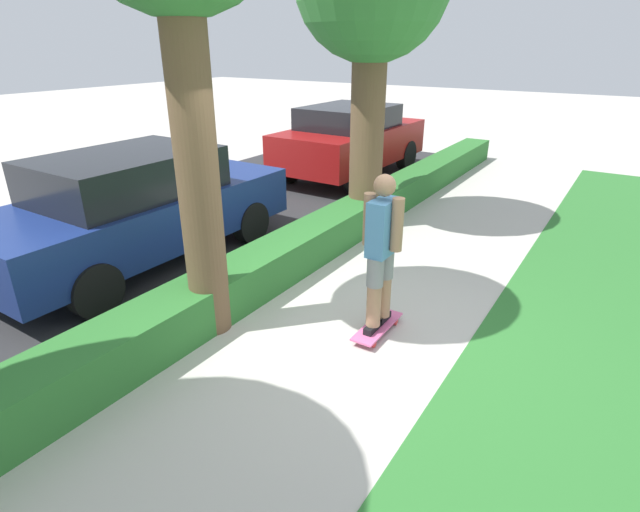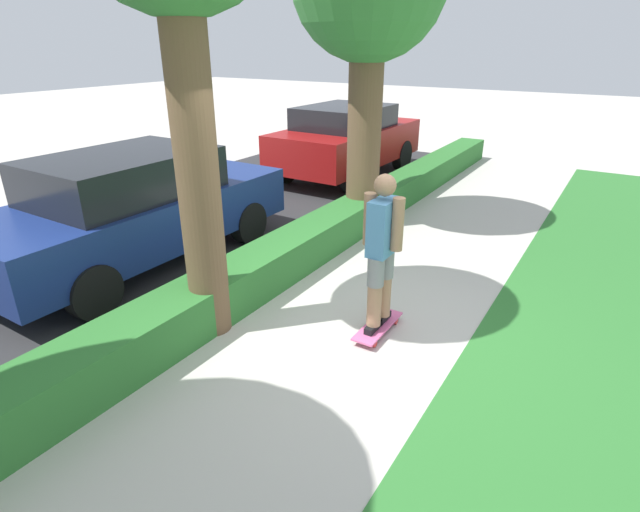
% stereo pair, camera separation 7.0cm
% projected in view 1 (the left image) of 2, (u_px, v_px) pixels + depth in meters
% --- Properties ---
extents(ground_plane, '(60.00, 60.00, 0.00)m').
position_uv_depth(ground_plane, '(366.00, 332.00, 5.36)').
color(ground_plane, '#BCB7AD').
extents(street_asphalt, '(18.63, 5.00, 0.01)m').
position_uv_depth(street_asphalt, '(117.00, 250.00, 7.44)').
color(street_asphalt, '#2D2D30').
rests_on(street_asphalt, ground_plane).
extents(hedge_row, '(18.63, 0.60, 0.50)m').
position_uv_depth(hedge_row, '(250.00, 276.00, 6.06)').
color(hedge_row, '#2D702D').
rests_on(hedge_row, ground_plane).
extents(skateboard, '(0.78, 0.24, 0.09)m').
position_uv_depth(skateboard, '(377.00, 327.00, 5.32)').
color(skateboard, '#DB5B93').
rests_on(skateboard, ground_plane).
extents(skater_person, '(0.49, 0.42, 1.64)m').
position_uv_depth(skater_person, '(381.00, 250.00, 4.97)').
color(skater_person, black).
rests_on(skater_person, skateboard).
extents(parked_car_middle, '(4.35, 1.83, 1.55)m').
position_uv_depth(parked_car_middle, '(137.00, 207.00, 6.79)').
color(parked_car_middle, navy).
rests_on(parked_car_middle, ground_plane).
extents(parked_car_rear, '(4.01, 1.91, 1.58)m').
position_uv_depth(parked_car_rear, '(350.00, 140.00, 11.23)').
color(parked_car_rear, maroon).
rests_on(parked_car_rear, ground_plane).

